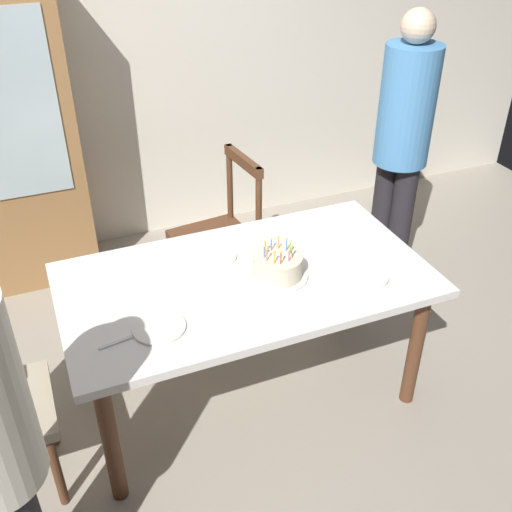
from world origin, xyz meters
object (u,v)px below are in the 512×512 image
(dining_table, at_px, (246,292))
(person_guest, at_px, (402,139))
(plate_near_guest, at_px, (365,275))
(plate_near_celebrant, at_px, (159,327))
(chair_spindle_back, at_px, (219,239))
(plate_far_side, at_px, (214,256))
(birthday_cake, at_px, (278,267))

(dining_table, height_order, person_guest, person_guest)
(person_guest, bearing_deg, plate_near_guest, -130.93)
(plate_near_celebrant, xyz_separation_m, chair_spindle_back, (0.60, 0.99, -0.28))
(plate_near_celebrant, relative_size, chair_spindle_back, 0.23)
(dining_table, relative_size, plate_far_side, 7.63)
(plate_far_side, bearing_deg, person_guest, 18.38)
(plate_far_side, xyz_separation_m, chair_spindle_back, (0.22, 0.58, -0.28))
(chair_spindle_back, height_order, person_guest, person_guest)
(dining_table, distance_m, plate_far_side, 0.24)
(plate_far_side, bearing_deg, plate_near_celebrant, -132.38)
(birthday_cake, relative_size, person_guest, 0.17)
(plate_near_celebrant, bearing_deg, person_guest, 26.62)
(chair_spindle_back, bearing_deg, plate_near_celebrant, -121.06)
(plate_far_side, height_order, chair_spindle_back, chair_spindle_back)
(birthday_cake, height_order, chair_spindle_back, chair_spindle_back)
(birthday_cake, distance_m, person_guest, 1.33)
(dining_table, height_order, chair_spindle_back, chair_spindle_back)
(plate_near_celebrant, height_order, plate_near_guest, same)
(plate_far_side, bearing_deg, plate_near_guest, -35.17)
(birthday_cake, height_order, plate_near_guest, birthday_cake)
(plate_far_side, relative_size, chair_spindle_back, 0.23)
(birthday_cake, height_order, person_guest, person_guest)
(dining_table, relative_size, person_guest, 0.99)
(plate_near_guest, bearing_deg, person_guest, 49.07)
(plate_near_guest, relative_size, chair_spindle_back, 0.23)
(plate_near_celebrant, distance_m, chair_spindle_back, 1.19)
(person_guest, bearing_deg, birthday_cake, -147.65)
(plate_far_side, bearing_deg, birthday_cake, -50.67)
(birthday_cake, bearing_deg, chair_spindle_back, 89.81)
(plate_far_side, relative_size, plate_near_guest, 1.00)
(plate_near_guest, relative_size, person_guest, 0.13)
(dining_table, bearing_deg, birthday_cake, -23.23)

